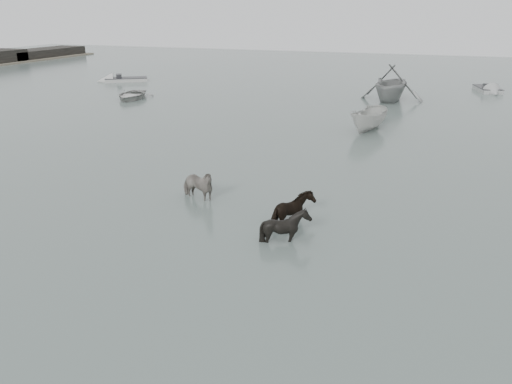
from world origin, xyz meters
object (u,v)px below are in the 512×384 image
pony_dark (294,203)px  pony_black (286,220)px  pony_pinto (197,182)px  rowboat_lead (131,94)px

pony_dark → pony_black: pony_black is taller
pony_pinto → rowboat_lead: size_ratio=0.42×
pony_dark → pony_black: size_ratio=0.99×
rowboat_lead → pony_dark: bearing=-59.3°
pony_pinto → rowboat_lead: pony_pinto is taller
pony_pinto → pony_black: size_ratio=1.20×
pony_black → pony_pinto: bearing=77.8°
pony_pinto → pony_dark: pony_pinto is taller
pony_black → rowboat_lead: 28.38m
rowboat_lead → pony_black: bearing=-61.2°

